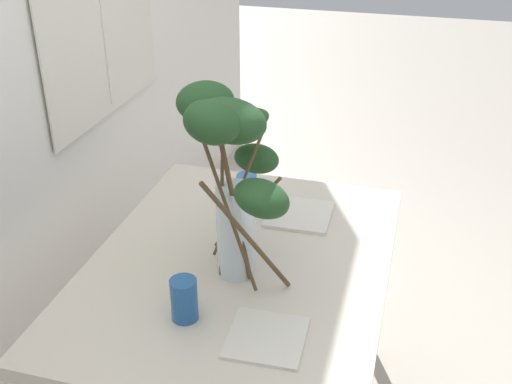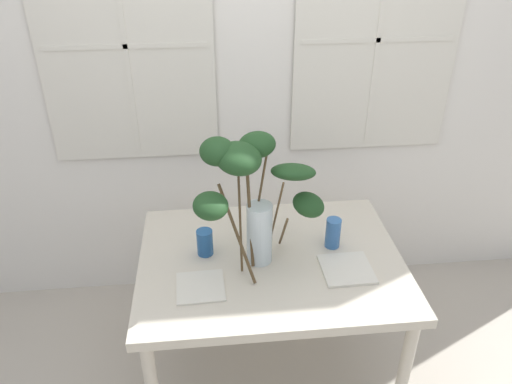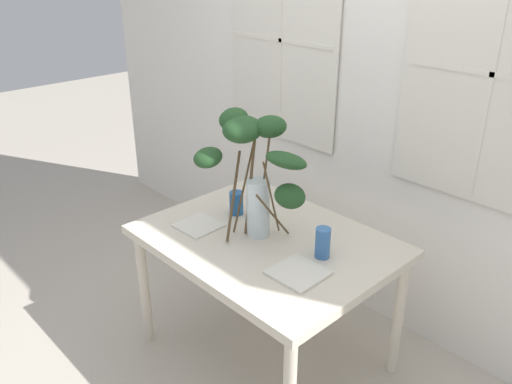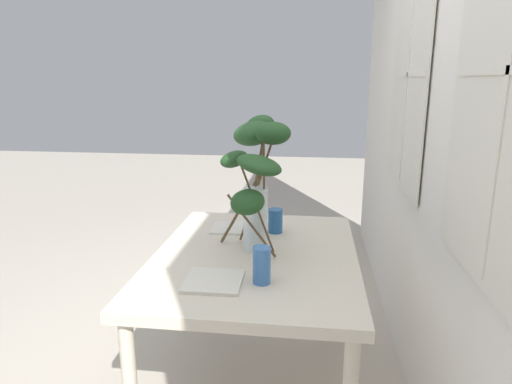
{
  "view_description": "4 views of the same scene",
  "coord_description": "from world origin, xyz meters",
  "px_view_note": "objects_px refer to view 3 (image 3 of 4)",
  "views": [
    {
      "loc": [
        -1.57,
        -0.49,
        1.88
      ],
      "look_at": [
        -0.04,
        -0.07,
        1.02
      ],
      "focal_mm": 44.11,
      "sensor_mm": 36.0,
      "label": 1
    },
    {
      "loc": [
        -0.26,
        -1.82,
        2.17
      ],
      "look_at": [
        -0.07,
        0.01,
        1.09
      ],
      "focal_mm": 34.85,
      "sensor_mm": 36.0,
      "label": 2
    },
    {
      "loc": [
        1.62,
        -1.6,
        2.05
      ],
      "look_at": [
        -0.07,
        -0.01,
        0.97
      ],
      "focal_mm": 36.98,
      "sensor_mm": 36.0,
      "label": 3
    },
    {
      "loc": [
        1.91,
        0.25,
        1.52
      ],
      "look_at": [
        -0.08,
        -0.01,
        1.01
      ],
      "focal_mm": 31.32,
      "sensor_mm": 36.0,
      "label": 4
    }
  ],
  "objects_px": {
    "drinking_glass_blue_left": "(236,203)",
    "plate_square_left": "(199,225)",
    "vase_with_branches": "(256,162)",
    "plate_square_right": "(298,273)",
    "drinking_glass_blue_right": "(323,243)",
    "dining_table": "(267,251)"
  },
  "relations": [
    {
      "from": "drinking_glass_blue_right",
      "to": "plate_square_right",
      "type": "xyz_separation_m",
      "value": [
        0.02,
        -0.19,
        -0.07
      ]
    },
    {
      "from": "vase_with_branches",
      "to": "drinking_glass_blue_right",
      "type": "relative_size",
      "value": 4.24
    },
    {
      "from": "drinking_glass_blue_left",
      "to": "plate_square_left",
      "type": "bearing_deg",
      "value": -95.95
    },
    {
      "from": "dining_table",
      "to": "drinking_glass_blue_right",
      "type": "xyz_separation_m",
      "value": [
        0.3,
        0.06,
        0.15
      ]
    },
    {
      "from": "plate_square_left",
      "to": "plate_square_right",
      "type": "relative_size",
      "value": 0.91
    },
    {
      "from": "vase_with_branches",
      "to": "plate_square_right",
      "type": "xyz_separation_m",
      "value": [
        0.4,
        -0.12,
        -0.38
      ]
    },
    {
      "from": "plate_square_right",
      "to": "vase_with_branches",
      "type": "bearing_deg",
      "value": 163.62
    },
    {
      "from": "drinking_glass_blue_right",
      "to": "dining_table",
      "type": "bearing_deg",
      "value": -168.27
    },
    {
      "from": "vase_with_branches",
      "to": "drinking_glass_blue_left",
      "type": "relative_size",
      "value": 5.01
    },
    {
      "from": "drinking_glass_blue_left",
      "to": "plate_square_left",
      "type": "height_order",
      "value": "drinking_glass_blue_left"
    },
    {
      "from": "dining_table",
      "to": "vase_with_branches",
      "type": "xyz_separation_m",
      "value": [
        -0.07,
        -0.01,
        0.46
      ]
    },
    {
      "from": "drinking_glass_blue_left",
      "to": "dining_table",
      "type": "bearing_deg",
      "value": -12.18
    },
    {
      "from": "drinking_glass_blue_left",
      "to": "plate_square_right",
      "type": "distance_m",
      "value": 0.66
    },
    {
      "from": "vase_with_branches",
      "to": "drinking_glass_blue_right",
      "type": "xyz_separation_m",
      "value": [
        0.37,
        0.07,
        -0.31
      ]
    },
    {
      "from": "vase_with_branches",
      "to": "plate_square_left",
      "type": "bearing_deg",
      "value": -147.12
    },
    {
      "from": "dining_table",
      "to": "drinking_glass_blue_right",
      "type": "bearing_deg",
      "value": 11.73
    },
    {
      "from": "drinking_glass_blue_right",
      "to": "plate_square_left",
      "type": "distance_m",
      "value": 0.68
    },
    {
      "from": "dining_table",
      "to": "drinking_glass_blue_right",
      "type": "height_order",
      "value": "drinking_glass_blue_right"
    },
    {
      "from": "drinking_glass_blue_left",
      "to": "drinking_glass_blue_right",
      "type": "xyz_separation_m",
      "value": [
        0.6,
        -0.0,
        0.01
      ]
    },
    {
      "from": "vase_with_branches",
      "to": "plate_square_right",
      "type": "height_order",
      "value": "vase_with_branches"
    },
    {
      "from": "vase_with_branches",
      "to": "plate_square_right",
      "type": "bearing_deg",
      "value": -16.38
    },
    {
      "from": "plate_square_left",
      "to": "plate_square_right",
      "type": "distance_m",
      "value": 0.65
    }
  ]
}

